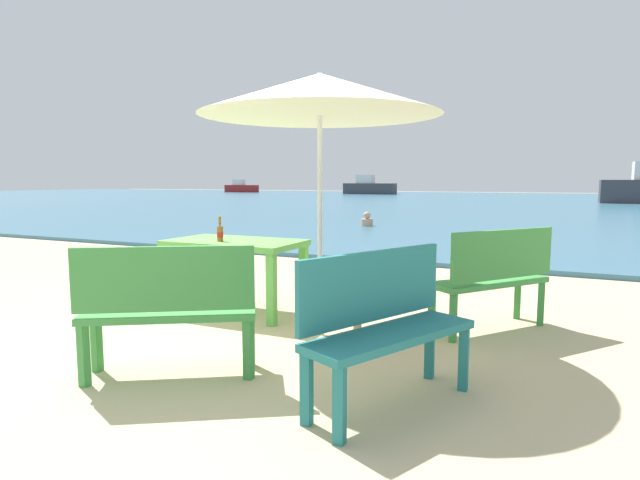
{
  "coord_description": "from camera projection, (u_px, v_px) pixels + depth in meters",
  "views": [
    {
      "loc": [
        2.65,
        -3.17,
        1.39
      ],
      "look_at": [
        -0.23,
        3.0,
        0.6
      ],
      "focal_mm": 29.05,
      "sensor_mm": 36.0,
      "label": 1
    }
  ],
  "objects": [
    {
      "name": "side_table_wood",
      "position": [
        358.0,
        303.0,
        4.37
      ],
      "size": [
        0.44,
        0.44,
        0.54
      ],
      "color": "tan",
      "rests_on": "ground_plane"
    },
    {
      "name": "bench_green_left",
      "position": [
        168.0,
        303.0,
        3.57
      ],
      "size": [
        1.21,
        0.94,
        0.95
      ],
      "color": "#3D8C42",
      "rests_on": "ground_plane"
    },
    {
      "name": "boat_fishing_trawler",
      "position": [
        241.0,
        188.0,
        56.66
      ],
      "size": [
        3.8,
        1.04,
        1.38
      ],
      "color": "maroon",
      "rests_on": "sea_water"
    },
    {
      "name": "ground_plane",
      "position": [
        187.0,
        355.0,
        4.12
      ],
      "size": [
        120.0,
        120.0,
        0.0
      ],
      "primitive_type": "plane",
      "color": "#C6B287"
    },
    {
      "name": "bench_green_right",
      "position": [
        495.0,
        273.0,
        4.72
      ],
      "size": [
        1.01,
        1.17,
        0.95
      ],
      "color": "#3D8C42",
      "rests_on": "ground_plane"
    },
    {
      "name": "patio_umbrella",
      "position": [
        320.0,
        95.0,
        4.45
      ],
      "size": [
        2.1,
        2.1,
        2.3
      ],
      "color": "silver",
      "rests_on": "ground_plane"
    },
    {
      "name": "boat_ferry",
      "position": [
        369.0,
        187.0,
        48.94
      ],
      "size": [
        4.94,
        1.35,
        1.8
      ],
      "color": "#38383F",
      "rests_on": "sea_water"
    },
    {
      "name": "bench_teal_center",
      "position": [
        384.0,
        318.0,
        3.19
      ],
      "size": [
        0.84,
        1.24,
        0.95
      ],
      "color": "#237275",
      "rests_on": "ground_plane"
    },
    {
      "name": "swimmer_person",
      "position": [
        367.0,
        220.0,
        14.86
      ],
      "size": [
        0.34,
        0.34,
        0.41
      ],
      "color": "tan",
      "rests_on": "sea_water"
    },
    {
      "name": "beer_bottle_amber",
      "position": [
        220.0,
        232.0,
        5.33
      ],
      "size": [
        0.07,
        0.07,
        0.26
      ],
      "color": "brown",
      "rests_on": "picnic_table_green"
    },
    {
      "name": "picnic_table_green",
      "position": [
        235.0,
        250.0,
        5.46
      ],
      "size": [
        1.4,
        0.8,
        0.76
      ],
      "color": "#60B24C",
      "rests_on": "ground_plane"
    },
    {
      "name": "sea_water",
      "position": [
        513.0,
        203.0,
        31.13
      ],
      "size": [
        120.0,
        50.0,
        0.08
      ],
      "primitive_type": "cube",
      "color": "#386B84",
      "rests_on": "ground_plane"
    }
  ]
}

